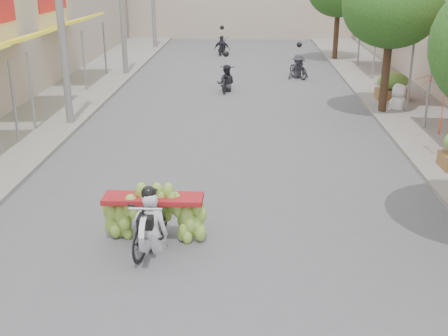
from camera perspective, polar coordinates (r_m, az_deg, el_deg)
sidewalk_left at (r=22.86m, az=-16.97°, el=6.36°), size 4.00×60.00×0.12m
sidewalk_right at (r=22.53m, az=19.16°, el=5.93°), size 4.00×60.00×0.12m
utility_pole_mid at (r=18.96m, az=-16.44°, el=15.93°), size 0.60×0.24×8.00m
street_tree_mid at (r=20.61m, az=16.73°, el=15.50°), size 3.40×3.40×5.25m
produce_crate_far at (r=23.13m, az=16.76°, el=8.19°), size 1.20×0.88×1.16m
banana_motorbike at (r=10.74m, az=-7.38°, el=-4.36°), size 2.20×1.97×2.21m
pedestrian at (r=21.50m, az=17.45°, el=8.18°), size 1.06×0.87×1.85m
bg_motorbike_a at (r=24.09m, az=0.20°, el=9.52°), size 0.83×1.77×1.95m
bg_motorbike_b at (r=27.07m, az=7.59°, el=10.81°), size 1.19×1.61×1.95m
bg_motorbike_c at (r=34.21m, az=-0.21°, el=12.75°), size 1.03×1.77×1.95m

